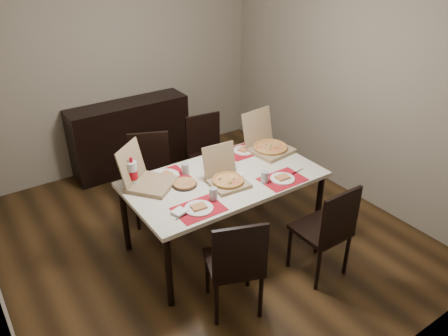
% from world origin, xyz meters
% --- Properties ---
extents(ground, '(3.80, 4.00, 0.02)m').
position_xyz_m(ground, '(0.00, 0.00, -0.01)').
color(ground, '#3F2913').
rests_on(ground, ground).
extents(room_walls, '(3.84, 4.02, 2.62)m').
position_xyz_m(room_walls, '(0.00, 0.43, 1.73)').
color(room_walls, gray).
rests_on(room_walls, ground).
extents(sideboard, '(1.50, 0.40, 0.90)m').
position_xyz_m(sideboard, '(0.00, 1.78, 0.45)').
color(sideboard, black).
rests_on(sideboard, ground).
extents(dining_table, '(1.80, 1.00, 0.75)m').
position_xyz_m(dining_table, '(0.10, -0.20, 0.68)').
color(dining_table, beige).
rests_on(dining_table, ground).
extents(chair_near_left, '(0.54, 0.54, 0.93)m').
position_xyz_m(chair_near_left, '(-0.34, -1.00, 0.51)').
color(chair_near_left, black).
rests_on(chair_near_left, ground).
extents(chair_near_right, '(0.42, 0.42, 0.93)m').
position_xyz_m(chair_near_right, '(0.57, -1.09, 0.51)').
color(chair_near_right, black).
rests_on(chair_near_right, ground).
extents(chair_far_left, '(0.55, 0.55, 0.93)m').
position_xyz_m(chair_far_left, '(-0.26, 0.65, 0.51)').
color(chair_far_left, black).
rests_on(chair_far_left, ground).
extents(chair_far_right, '(0.47, 0.47, 0.93)m').
position_xyz_m(chair_far_right, '(0.51, 0.74, 0.51)').
color(chair_far_right, black).
rests_on(chair_far_right, ground).
extents(setting_near_left, '(0.45, 0.30, 0.11)m').
position_xyz_m(setting_near_left, '(-0.34, -0.50, 0.77)').
color(setting_near_left, '#B00B1A').
rests_on(setting_near_left, dining_table).
extents(setting_near_right, '(0.50, 0.30, 0.11)m').
position_xyz_m(setting_near_right, '(0.47, -0.52, 0.77)').
color(setting_near_right, '#B00B1A').
rests_on(setting_near_right, dining_table).
extents(setting_far_left, '(0.49, 0.30, 0.11)m').
position_xyz_m(setting_far_left, '(-0.32, 0.11, 0.77)').
color(setting_far_left, '#B00B1A').
rests_on(setting_far_left, dining_table).
extents(setting_far_right, '(0.50, 0.30, 0.11)m').
position_xyz_m(setting_far_right, '(0.51, 0.12, 0.77)').
color(setting_far_right, '#B00B1A').
rests_on(setting_far_right, dining_table).
extents(napkin_loose, '(0.16, 0.16, 0.02)m').
position_xyz_m(napkin_loose, '(0.21, -0.25, 0.76)').
color(napkin_loose, white).
rests_on(napkin_loose, dining_table).
extents(pizza_box_center, '(0.35, 0.38, 0.33)m').
position_xyz_m(pizza_box_center, '(0.06, -0.30, 0.80)').
color(pizza_box_center, '#8E7452').
rests_on(pizza_box_center, dining_table).
extents(pizza_box_right, '(0.44, 0.48, 0.39)m').
position_xyz_m(pizza_box_right, '(0.79, 0.01, 0.81)').
color(pizza_box_right, '#8E7452').
rests_on(pizza_box_right, dining_table).
extents(pizza_box_left, '(0.55, 0.56, 0.38)m').
position_xyz_m(pizza_box_left, '(-0.55, 0.07, 0.81)').
color(pizza_box_left, '#8E7452').
rests_on(pizza_box_left, dining_table).
extents(faina_plate, '(0.23, 0.23, 0.03)m').
position_xyz_m(faina_plate, '(-0.28, -0.12, 0.76)').
color(faina_plate, black).
rests_on(faina_plate, dining_table).
extents(dip_bowl, '(0.13, 0.13, 0.03)m').
position_xyz_m(dip_bowl, '(0.15, -0.07, 0.77)').
color(dip_bowl, white).
rests_on(dip_bowl, dining_table).
extents(soda_bottle, '(0.09, 0.09, 0.28)m').
position_xyz_m(soda_bottle, '(-0.65, 0.14, 0.87)').
color(soda_bottle, silver).
rests_on(soda_bottle, dining_table).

